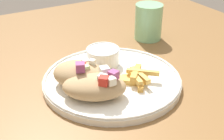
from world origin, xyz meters
TOP-DOWN VIEW (x-y plane):
  - table at (0.00, 0.00)m, footprint 1.14×1.14m
  - plate at (-0.01, -0.02)m, footprint 0.30×0.30m
  - pita_sandwich_near at (-0.08, -0.06)m, footprint 0.15×0.13m
  - pita_sandwich_far at (-0.09, -0.01)m, footprint 0.14×0.14m
  - fries_pile at (0.02, -0.05)m, footprint 0.10×0.09m
  - sauce_ramekin at (0.00, 0.05)m, footprint 0.08×0.08m
  - water_glass at (0.20, 0.15)m, footprint 0.08×0.08m

SIDE VIEW (x-z plane):
  - table at x=0.00m, z-range 0.28..1.00m
  - plate at x=-0.01m, z-range 0.72..0.74m
  - fries_pile at x=0.02m, z-range 0.73..0.76m
  - sauce_ramekin at x=0.00m, z-range 0.74..0.78m
  - pita_sandwich_near at x=-0.08m, z-range 0.73..0.79m
  - pita_sandwich_far at x=-0.09m, z-range 0.73..0.79m
  - water_glass at x=0.20m, z-range 0.72..0.82m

